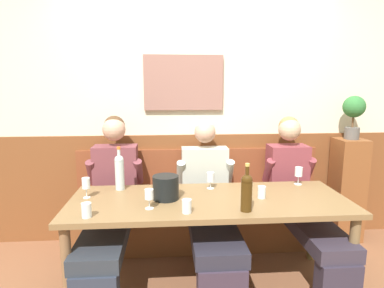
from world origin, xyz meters
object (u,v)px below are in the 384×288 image
object	(u,v)px
water_tumbler_center	(87,210)
wine_bottle_amber_mid	(120,171)
wine_bottle_clear_water	(247,191)
wall_bench	(200,218)
wine_glass_by_bottle	(86,184)
wine_glass_right_end	(299,172)
potted_plant	(354,112)
water_tumbler_right	(262,192)
person_center_right_seat	(299,192)
water_tumbler_left	(187,206)
dining_table	(209,209)
person_right_seat	(209,201)
wine_glass_left_end	(210,178)
ice_bucket	(166,187)
wine_glass_mid_left	(149,195)
person_center_left_seat	(111,197)

from	to	relation	value
water_tumbler_center	wine_bottle_amber_mid	bearing A→B (deg)	76.42
wine_bottle_clear_water	wall_bench	bearing A→B (deg)	103.47
wine_glass_by_bottle	wine_glass_right_end	xyz separation A→B (m)	(1.76, 0.21, 0.00)
potted_plant	water_tumbler_right	bearing A→B (deg)	-146.91
person_center_right_seat	wine_glass_right_end	distance (m)	0.20
person_center_right_seat	wine_glass_by_bottle	world-z (taller)	person_center_right_seat
water_tumbler_right	water_tumbler_left	bearing A→B (deg)	-157.14
dining_table	person_right_seat	distance (m)	0.29
water_tumbler_right	wine_bottle_clear_water	bearing A→B (deg)	-126.35
wine_glass_left_end	water_tumbler_right	xyz separation A→B (m)	(0.36, -0.26, -0.04)
person_right_seat	wine_bottle_clear_water	bearing A→B (deg)	-71.62
person_center_right_seat	water_tumbler_left	xyz separation A→B (m)	(-1.04, -0.60, 0.13)
ice_bucket	wine_bottle_amber_mid	bearing A→B (deg)	145.85
wine_glass_mid_left	wine_glass_by_bottle	xyz separation A→B (m)	(-0.49, 0.26, 0.01)
ice_bucket	dining_table	bearing A→B (deg)	-3.41
person_right_seat	wine_bottle_clear_water	world-z (taller)	person_right_seat
water_tumbler_left	wine_glass_by_bottle	bearing A→B (deg)	154.52
dining_table	water_tumbler_right	size ratio (longest dim) A/B	22.54
person_center_right_seat	wine_glass_by_bottle	distance (m)	1.81
person_center_right_seat	water_tumbler_left	bearing A→B (deg)	-149.95
person_center_left_seat	wine_glass_by_bottle	distance (m)	0.34
wine_glass_right_end	water_tumbler_center	distance (m)	1.77
wine_glass_by_bottle	water_tumbler_center	bearing A→B (deg)	-76.60
wine_glass_by_bottle	water_tumbler_left	xyz separation A→B (m)	(0.75, -0.36, -0.06)
wine_glass_left_end	potted_plant	world-z (taller)	potted_plant
person_right_seat	wine_glass_by_bottle	xyz separation A→B (m)	(-0.98, -0.20, 0.23)
wine_glass_mid_left	potted_plant	world-z (taller)	potted_plant
person_center_left_seat	water_tumbler_right	bearing A→B (deg)	-16.07
wine_bottle_clear_water	water_tumbler_right	distance (m)	0.32
wine_bottle_clear_water	water_tumbler_center	xyz separation A→B (m)	(-1.07, -0.03, -0.09)
wine_glass_right_end	water_tumbler_right	xyz separation A→B (m)	(-0.42, -0.32, -0.06)
person_center_left_seat	water_tumbler_left	bearing A→B (deg)	-44.24
wine_bottle_clear_water	person_center_right_seat	bearing A→B (deg)	43.51
person_center_left_seat	wine_bottle_clear_water	world-z (taller)	person_center_left_seat
wall_bench	water_tumbler_right	bearing A→B (deg)	-59.57
wine_glass_left_end	water_tumbler_left	bearing A→B (deg)	-114.16
dining_table	wine_glass_mid_left	distance (m)	0.51
wine_glass_left_end	water_tumbler_center	xyz separation A→B (m)	(-0.89, -0.54, -0.04)
ice_bucket	wine_glass_by_bottle	distance (m)	0.61
person_center_right_seat	wine_bottle_clear_water	distance (m)	0.89
wine_glass_mid_left	wine_bottle_amber_mid	bearing A→B (deg)	120.53
person_center_left_seat	person_right_seat	world-z (taller)	person_center_left_seat
water_tumbler_right	person_center_left_seat	bearing A→B (deg)	163.93
person_right_seat	person_center_right_seat	bearing A→B (deg)	3.25
person_center_left_seat	potted_plant	xyz separation A→B (m)	(2.30, 0.37, 0.68)
dining_table	water_tumbler_center	xyz separation A→B (m)	(-0.85, -0.29, 0.13)
wine_glass_right_end	water_tumbler_left	bearing A→B (deg)	-150.57
person_center_right_seat	wine_bottle_amber_mid	size ratio (longest dim) A/B	3.55
wine_bottle_amber_mid	wine_glass_right_end	distance (m)	1.53
dining_table	person_right_seat	size ratio (longest dim) A/B	1.68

